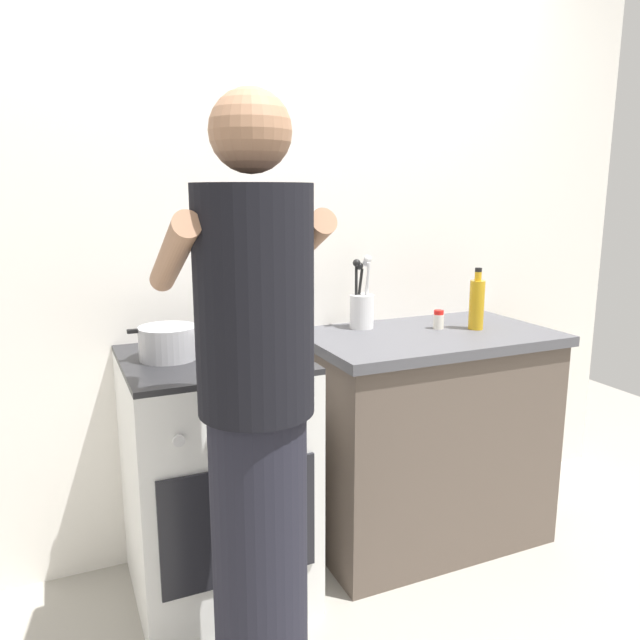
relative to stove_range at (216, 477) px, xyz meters
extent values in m
plane|color=gray|center=(0.35, -0.15, -0.45)|extent=(6.00, 6.00, 0.00)
cube|color=silver|center=(0.55, 0.35, 0.80)|extent=(3.20, 0.10, 2.50)
cube|color=brown|center=(0.90, 0.00, -0.02)|extent=(0.96, 0.56, 0.86)
cube|color=#4C4C51|center=(0.90, 0.00, 0.43)|extent=(1.00, 0.60, 0.04)
cube|color=white|center=(0.00, 0.00, -0.01)|extent=(0.60, 0.60, 0.88)
cube|color=#232326|center=(0.00, 0.00, 0.44)|extent=(0.60, 0.60, 0.02)
cube|color=black|center=(0.00, -0.30, -0.03)|extent=(0.51, 0.01, 0.40)
cylinder|color=silver|center=(-0.18, -0.31, 0.29)|extent=(0.04, 0.01, 0.04)
cylinder|color=silver|center=(0.00, -0.31, 0.29)|extent=(0.04, 0.01, 0.04)
cylinder|color=silver|center=(0.18, -0.31, 0.29)|extent=(0.04, 0.01, 0.04)
cylinder|color=#B2B2B7|center=(-0.14, 0.03, 0.51)|extent=(0.20, 0.20, 0.11)
cube|color=black|center=(-0.25, 0.03, 0.56)|extent=(0.04, 0.02, 0.01)
cube|color=black|center=(-0.03, 0.03, 0.56)|extent=(0.04, 0.02, 0.01)
cylinder|color=#B7B7BC|center=(0.14, -0.03, 0.49)|extent=(0.28, 0.28, 0.08)
torus|color=#B7B7BC|center=(0.14, -0.03, 0.52)|extent=(0.30, 0.30, 0.01)
cylinder|color=silver|center=(0.69, 0.19, 0.52)|extent=(0.10, 0.10, 0.14)
cylinder|color=black|center=(0.66, 0.20, 0.59)|extent=(0.02, 0.03, 0.24)
sphere|color=black|center=(0.66, 0.20, 0.72)|extent=(0.03, 0.03, 0.03)
cylinder|color=silver|center=(0.71, 0.19, 0.59)|extent=(0.01, 0.05, 0.24)
sphere|color=silver|center=(0.71, 0.19, 0.72)|extent=(0.03, 0.03, 0.03)
cylinder|color=silver|center=(0.71, 0.18, 0.60)|extent=(0.02, 0.05, 0.26)
sphere|color=silver|center=(0.71, 0.18, 0.74)|extent=(0.03, 0.03, 0.03)
cylinder|color=black|center=(0.68, 0.21, 0.59)|extent=(0.04, 0.02, 0.22)
sphere|color=black|center=(0.68, 0.21, 0.71)|extent=(0.03, 0.03, 0.03)
cylinder|color=silver|center=(0.97, 0.05, 0.48)|extent=(0.04, 0.04, 0.06)
cylinder|color=red|center=(0.97, 0.05, 0.52)|extent=(0.04, 0.04, 0.02)
cylinder|color=gold|center=(1.11, -0.02, 0.55)|extent=(0.06, 0.06, 0.20)
cylinder|color=gold|center=(1.11, -0.02, 0.67)|extent=(0.03, 0.03, 0.04)
cylinder|color=black|center=(1.11, -0.02, 0.70)|extent=(0.03, 0.03, 0.02)
cylinder|color=black|center=(-0.02, -0.58, 0.00)|extent=(0.26, 0.26, 0.90)
cylinder|color=black|center=(-0.02, -0.58, 0.74)|extent=(0.30, 0.30, 0.58)
sphere|color=#A07254|center=(-0.02, -0.58, 1.15)|extent=(0.20, 0.20, 0.20)
cylinder|color=#A07254|center=(-0.19, -0.44, 0.85)|extent=(0.07, 0.41, 0.24)
cylinder|color=#A07254|center=(0.15, -0.44, 0.85)|extent=(0.07, 0.41, 0.24)
camera|label=1|loc=(-0.48, -2.02, 1.01)|focal=34.40mm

